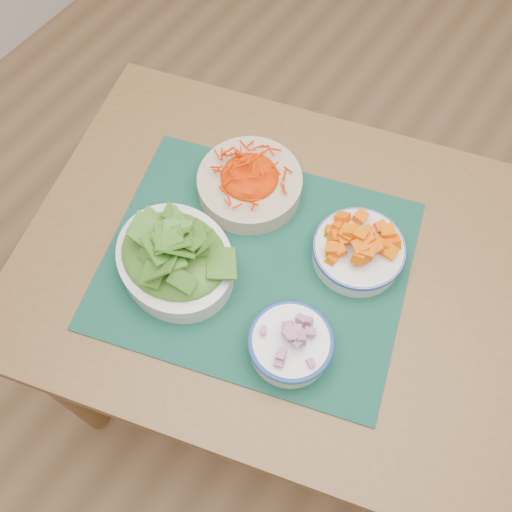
% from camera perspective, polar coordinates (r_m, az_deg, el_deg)
% --- Properties ---
extents(ground, '(4.00, 4.00, 0.00)m').
position_cam_1_polar(ground, '(1.78, 3.82, -13.22)').
color(ground, '#996E4A').
rests_on(ground, ground).
extents(table, '(1.28, 1.03, 0.75)m').
position_cam_1_polar(table, '(1.19, 5.23, -3.59)').
color(table, brown).
rests_on(table, ground).
extents(placemat, '(0.68, 0.61, 0.00)m').
position_cam_1_polar(placemat, '(1.09, 0.00, -0.77)').
color(placemat, '#0B2F25').
rests_on(placemat, table).
extents(carrot_bowl, '(0.25, 0.25, 0.09)m').
position_cam_1_polar(carrot_bowl, '(1.13, -0.63, 7.60)').
color(carrot_bowl, beige).
rests_on(carrot_bowl, placemat).
extents(squash_bowl, '(0.22, 0.22, 0.08)m').
position_cam_1_polar(squash_bowl, '(1.08, 10.29, 0.79)').
color(squash_bowl, silver).
rests_on(squash_bowl, placemat).
extents(lettuce_bowl, '(0.29, 0.26, 0.12)m').
position_cam_1_polar(lettuce_bowl, '(1.04, -8.21, 0.15)').
color(lettuce_bowl, white).
rests_on(lettuce_bowl, placemat).
extents(onion_bowl, '(0.18, 0.18, 0.08)m').
position_cam_1_polar(onion_bowl, '(0.99, 3.49, -8.59)').
color(onion_bowl, white).
rests_on(onion_bowl, placemat).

